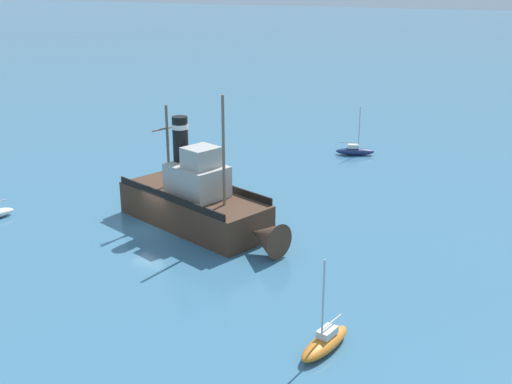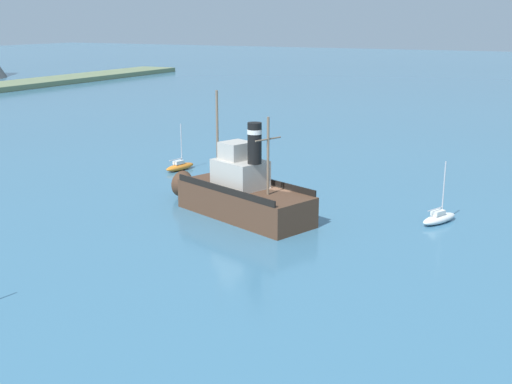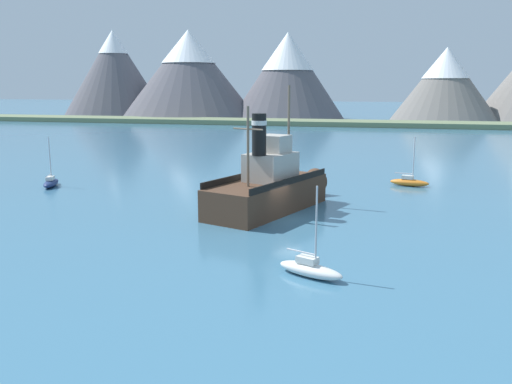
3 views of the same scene
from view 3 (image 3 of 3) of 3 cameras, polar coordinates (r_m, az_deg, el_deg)
The scene contains 7 objects.
ground_plane at distance 40.80m, azimuth 2.86°, elevation -2.88°, with size 600.00×600.00×0.00m, color teal.
mountain_ridge at distance 166.75m, azimuth 11.30°, elevation 12.33°, with size 183.41×54.25×29.15m.
shoreline_strip at distance 137.38m, azimuth 10.65°, elevation 7.12°, with size 240.00×12.00×1.20m, color #6B7A56.
old_tugboat at distance 43.63m, azimuth 1.63°, elevation 0.52°, with size 8.22×14.69×9.90m.
sailboat_white at distance 28.88m, azimuth 5.73°, elevation -8.04°, with size 3.92×2.56×4.90m.
sailboat_orange at distance 56.13m, azimuth 15.83°, elevation 1.04°, with size 3.95×1.88×4.90m.
sailboat_navy at distance 57.41m, azimuth -20.78°, elevation 0.95°, with size 2.33×3.95×4.90m.
Camera 3 is at (7.37, -38.88, 9.92)m, focal length 38.00 mm.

